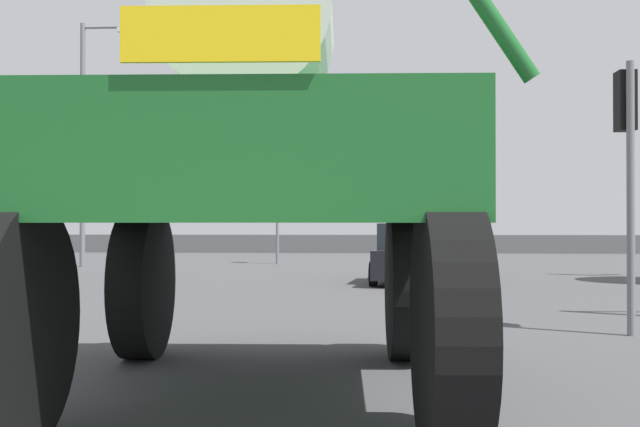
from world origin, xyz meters
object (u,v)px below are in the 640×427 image
Objects in this scene: oversize_sprayer at (256,171)px; streetlight_far_left at (86,132)px; traffic_signal_far_right at (436,192)px; traffic_signal_near_right at (627,136)px; sedan_ahead at (412,255)px; traffic_signal_far_left at (278,192)px.

streetlight_far_left reaches higher than oversize_sprayer.
oversize_sprayer is 22.15m from traffic_signal_far_right.
traffic_signal_near_right is 1.04× the size of traffic_signal_far_right.
oversize_sprayer is 6.22m from traffic_signal_near_right.
sedan_ahead is (2.12, 13.15, -1.31)m from oversize_sprayer.
streetlight_far_left is at bearing 22.10° from oversize_sprayer.
traffic_signal_far_left reaches higher than traffic_signal_far_right.
sedan_ahead is 1.18× the size of traffic_signal_far_right.
oversize_sprayer is 13.38m from sedan_ahead.
streetlight_far_left is (-6.43, -2.25, 2.03)m from traffic_signal_far_left.
streetlight_far_left is at bearing 65.74° from sedan_ahead.
traffic_signal_near_right is at bearing -49.21° from streetlight_far_left.
sedan_ahead is 9.03m from traffic_signal_far_right.
traffic_signal_near_right is 19.07m from traffic_signal_far_left.
traffic_signal_far_right reaches higher than sedan_ahead.
sedan_ahead is 1.13× the size of traffic_signal_near_right.
streetlight_far_left is at bearing -169.59° from traffic_signal_far_right.
traffic_signal_far_left is 0.43× the size of streetlight_far_left.
traffic_signal_near_right is (2.49, -9.04, 2.04)m from sedan_ahead.
oversize_sprayer is 22.00m from traffic_signal_far_left.
traffic_signal_near_right is at bearing -158.15° from sedan_ahead.
traffic_signal_far_right is at bearing 93.62° from traffic_signal_near_right.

